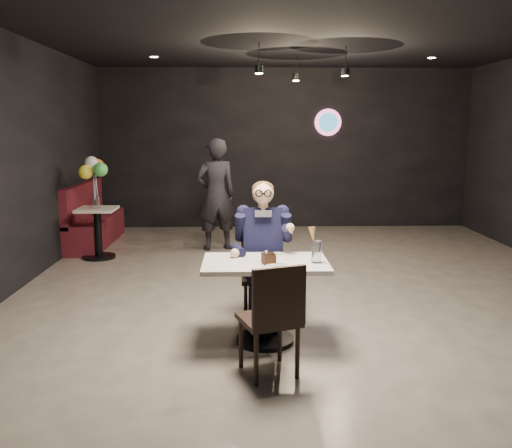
{
  "coord_description": "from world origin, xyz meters",
  "views": [
    {
      "loc": [
        -0.84,
        -5.86,
        1.91
      ],
      "look_at": [
        -0.7,
        -0.64,
        0.97
      ],
      "focal_mm": 38.0,
      "sensor_mm": 36.0,
      "label": 1
    }
  ],
  "objects_px": {
    "side_table": "(98,236)",
    "balloon_vase": "(97,203)",
    "main_table": "(265,302)",
    "chair_far": "(263,276)",
    "seated_man": "(263,250)",
    "sundae_glass": "(316,252)",
    "passerby": "(216,195)",
    "booth_bench": "(95,214)",
    "chair_near": "(269,317)"
  },
  "relations": [
    {
      "from": "side_table",
      "to": "balloon_vase",
      "type": "xyz_separation_m",
      "value": [
        0.0,
        0.0,
        0.49
      ]
    },
    {
      "from": "main_table",
      "to": "chair_far",
      "type": "distance_m",
      "value": 0.56
    },
    {
      "from": "seated_man",
      "to": "sundae_glass",
      "type": "distance_m",
      "value": 0.76
    },
    {
      "from": "chair_far",
      "to": "passerby",
      "type": "xyz_separation_m",
      "value": [
        -0.61,
        3.23,
        0.41
      ]
    },
    {
      "from": "seated_man",
      "to": "balloon_vase",
      "type": "distance_m",
      "value": 3.55
    },
    {
      "from": "sundae_glass",
      "to": "side_table",
      "type": "relative_size",
      "value": 0.28
    },
    {
      "from": "main_table",
      "to": "side_table",
      "type": "height_order",
      "value": "main_table"
    },
    {
      "from": "main_table",
      "to": "seated_man",
      "type": "relative_size",
      "value": 0.76
    },
    {
      "from": "chair_far",
      "to": "side_table",
      "type": "bearing_deg",
      "value": 130.74
    },
    {
      "from": "main_table",
      "to": "booth_bench",
      "type": "distance_m",
      "value": 4.98
    },
    {
      "from": "chair_far",
      "to": "chair_near",
      "type": "relative_size",
      "value": 1.0
    },
    {
      "from": "chair_far",
      "to": "sundae_glass",
      "type": "height_order",
      "value": "sundae_glass"
    },
    {
      "from": "booth_bench",
      "to": "side_table",
      "type": "height_order",
      "value": "booth_bench"
    },
    {
      "from": "balloon_vase",
      "to": "booth_bench",
      "type": "bearing_deg",
      "value": 106.7
    },
    {
      "from": "main_table",
      "to": "chair_far",
      "type": "height_order",
      "value": "chair_far"
    },
    {
      "from": "chair_near",
      "to": "sundae_glass",
      "type": "height_order",
      "value": "sundae_glass"
    },
    {
      "from": "seated_man",
      "to": "side_table",
      "type": "xyz_separation_m",
      "value": [
        -2.32,
        2.69,
        -0.38
      ]
    },
    {
      "from": "side_table",
      "to": "passerby",
      "type": "bearing_deg",
      "value": 17.66
    },
    {
      "from": "passerby",
      "to": "main_table",
      "type": "bearing_deg",
      "value": 81.75
    },
    {
      "from": "chair_far",
      "to": "side_table",
      "type": "xyz_separation_m",
      "value": [
        -2.32,
        2.69,
        -0.12
      ]
    },
    {
      "from": "chair_near",
      "to": "balloon_vase",
      "type": "relative_size",
      "value": 5.8
    },
    {
      "from": "chair_far",
      "to": "chair_near",
      "type": "bearing_deg",
      "value": -90.0
    },
    {
      "from": "chair_far",
      "to": "balloon_vase",
      "type": "height_order",
      "value": "chair_far"
    },
    {
      "from": "main_table",
      "to": "side_table",
      "type": "xyz_separation_m",
      "value": [
        -2.32,
        3.24,
        -0.04
      ]
    },
    {
      "from": "sundae_glass",
      "to": "booth_bench",
      "type": "bearing_deg",
      "value": 125.43
    },
    {
      "from": "booth_bench",
      "to": "passerby",
      "type": "xyz_separation_m",
      "value": [
        2.01,
        -0.46,
        0.37
      ]
    },
    {
      "from": "sundae_glass",
      "to": "balloon_vase",
      "type": "xyz_separation_m",
      "value": [
        -2.76,
        3.3,
        -0.02
      ]
    },
    {
      "from": "chair_near",
      "to": "booth_bench",
      "type": "distance_m",
      "value": 5.53
    },
    {
      "from": "balloon_vase",
      "to": "passerby",
      "type": "relative_size",
      "value": 0.09
    },
    {
      "from": "sundae_glass",
      "to": "balloon_vase",
      "type": "height_order",
      "value": "sundae_glass"
    },
    {
      "from": "chair_far",
      "to": "sundae_glass",
      "type": "relative_size",
      "value": 4.84
    },
    {
      "from": "seated_man",
      "to": "passerby",
      "type": "distance_m",
      "value": 3.29
    },
    {
      "from": "chair_near",
      "to": "seated_man",
      "type": "xyz_separation_m",
      "value": [
        0.0,
        1.18,
        0.26
      ]
    },
    {
      "from": "chair_near",
      "to": "sundae_glass",
      "type": "xyz_separation_m",
      "value": [
        0.44,
        0.57,
        0.39
      ]
    },
    {
      "from": "chair_far",
      "to": "seated_man",
      "type": "relative_size",
      "value": 0.64
    },
    {
      "from": "seated_man",
      "to": "booth_bench",
      "type": "bearing_deg",
      "value": 125.34
    },
    {
      "from": "sundae_glass",
      "to": "passerby",
      "type": "xyz_separation_m",
      "value": [
        -1.05,
        3.85,
        0.03
      ]
    },
    {
      "from": "sundae_glass",
      "to": "side_table",
      "type": "height_order",
      "value": "sundae_glass"
    },
    {
      "from": "passerby",
      "to": "balloon_vase",
      "type": "bearing_deg",
      "value": 0.31
    },
    {
      "from": "booth_bench",
      "to": "balloon_vase",
      "type": "distance_m",
      "value": 1.09
    },
    {
      "from": "main_table",
      "to": "booth_bench",
      "type": "xyz_separation_m",
      "value": [
        -2.62,
        4.24,
        0.13
      ]
    },
    {
      "from": "side_table",
      "to": "passerby",
      "type": "distance_m",
      "value": 1.87
    },
    {
      "from": "balloon_vase",
      "to": "main_table",
      "type": "bearing_deg",
      "value": -54.43
    },
    {
      "from": "seated_man",
      "to": "side_table",
      "type": "distance_m",
      "value": 3.57
    },
    {
      "from": "chair_near",
      "to": "sundae_glass",
      "type": "distance_m",
      "value": 0.82
    },
    {
      "from": "passerby",
      "to": "sundae_glass",
      "type": "bearing_deg",
      "value": 87.91
    },
    {
      "from": "booth_bench",
      "to": "side_table",
      "type": "relative_size",
      "value": 2.97
    },
    {
      "from": "chair_near",
      "to": "chair_far",
      "type": "bearing_deg",
      "value": 70.55
    },
    {
      "from": "balloon_vase",
      "to": "passerby",
      "type": "xyz_separation_m",
      "value": [
        1.71,
        0.54,
        0.04
      ]
    },
    {
      "from": "seated_man",
      "to": "balloon_vase",
      "type": "height_order",
      "value": "seated_man"
    }
  ]
}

